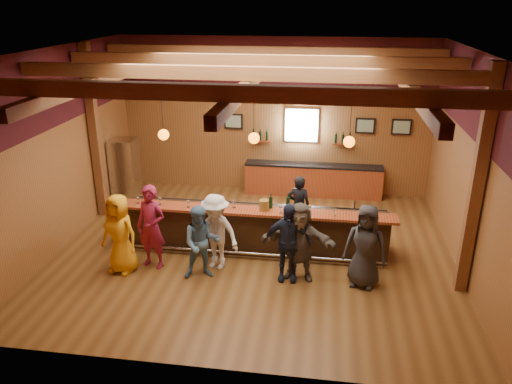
# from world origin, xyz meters

# --- Properties ---
(room) EXTENTS (9.04, 9.00, 4.52)m
(room) POSITION_xyz_m (0.00, 0.06, 3.21)
(room) COLOR brown
(room) RESTS_ON ground
(bar_counter) EXTENTS (6.30, 1.07, 1.11)m
(bar_counter) POSITION_xyz_m (0.02, 0.15, 0.52)
(bar_counter) COLOR black
(bar_counter) RESTS_ON ground
(back_bar_cabinet) EXTENTS (4.00, 0.52, 0.95)m
(back_bar_cabinet) POSITION_xyz_m (1.20, 3.72, 0.48)
(back_bar_cabinet) COLOR maroon
(back_bar_cabinet) RESTS_ON ground
(window) EXTENTS (0.95, 0.09, 0.95)m
(window) POSITION_xyz_m (0.80, 3.95, 2.05)
(window) COLOR silver
(window) RESTS_ON room
(framed_pictures) EXTENTS (5.35, 0.05, 0.45)m
(framed_pictures) POSITION_xyz_m (1.67, 3.94, 2.10)
(framed_pictures) COLOR black
(framed_pictures) RESTS_ON room
(wine_shelves) EXTENTS (3.00, 0.18, 0.30)m
(wine_shelves) POSITION_xyz_m (0.80, 3.88, 1.62)
(wine_shelves) COLOR maroon
(wine_shelves) RESTS_ON room
(pendant_lights) EXTENTS (4.24, 0.24, 1.37)m
(pendant_lights) POSITION_xyz_m (0.00, 0.00, 2.71)
(pendant_lights) COLOR black
(pendant_lights) RESTS_ON room
(stainless_fridge) EXTENTS (0.70, 0.70, 1.80)m
(stainless_fridge) POSITION_xyz_m (-4.10, 2.60, 0.90)
(stainless_fridge) COLOR silver
(stainless_fridge) RESTS_ON ground
(customer_orange) EXTENTS (0.98, 0.78, 1.75)m
(customer_orange) POSITION_xyz_m (-2.66, -1.29, 0.88)
(customer_orange) COLOR orange
(customer_orange) RESTS_ON ground
(customer_redvest) EXTENTS (0.76, 0.59, 1.86)m
(customer_redvest) POSITION_xyz_m (-2.07, -0.98, 0.93)
(customer_redvest) COLOR maroon
(customer_redvest) RESTS_ON ground
(customer_denim) EXTENTS (0.90, 0.78, 1.59)m
(customer_denim) POSITION_xyz_m (-0.91, -1.29, 0.80)
(customer_denim) COLOR #537EA6
(customer_denim) RESTS_ON ground
(customer_white) EXTENTS (1.24, 0.95, 1.70)m
(customer_white) POSITION_xyz_m (-0.70, -0.86, 0.85)
(customer_white) COLOR silver
(customer_white) RESTS_ON ground
(customer_navy) EXTENTS (1.01, 0.44, 1.70)m
(customer_navy) POSITION_xyz_m (0.86, -1.13, 0.85)
(customer_navy) COLOR #1C2338
(customer_navy) RESTS_ON ground
(customer_brown) EXTENTS (1.60, 0.65, 1.68)m
(customer_brown) POSITION_xyz_m (1.09, -1.03, 0.84)
(customer_brown) COLOR #595247
(customer_brown) RESTS_ON ground
(customer_dark) EXTENTS (0.96, 0.74, 1.75)m
(customer_dark) POSITION_xyz_m (2.41, -1.12, 0.88)
(customer_dark) COLOR #2B2B2D
(customer_dark) RESTS_ON ground
(bartender) EXTENTS (0.63, 0.47, 1.57)m
(bartender) POSITION_xyz_m (0.95, 0.91, 0.79)
(bartender) COLOR black
(bartender) RESTS_ON ground
(ice_bucket) EXTENTS (0.22, 0.22, 0.24)m
(ice_bucket) POSITION_xyz_m (0.25, -0.16, 1.23)
(ice_bucket) COLOR olive
(ice_bucket) RESTS_ON bar_counter
(bottle_a) EXTENTS (0.07, 0.07, 0.34)m
(bottle_a) POSITION_xyz_m (0.38, -0.02, 1.24)
(bottle_a) COLOR black
(bottle_a) RESTS_ON bar_counter
(bottle_b) EXTENTS (0.08, 0.08, 0.38)m
(bottle_b) POSITION_xyz_m (0.76, -0.03, 1.26)
(bottle_b) COLOR black
(bottle_b) RESTS_ON bar_counter
(glass_a) EXTENTS (0.07, 0.07, 0.17)m
(glass_a) POSITION_xyz_m (-2.66, -0.18, 1.23)
(glass_a) COLOR silver
(glass_a) RESTS_ON bar_counter
(glass_b) EXTENTS (0.09, 0.09, 0.19)m
(glass_b) POSITION_xyz_m (-2.13, -0.18, 1.25)
(glass_b) COLOR silver
(glass_b) RESTS_ON bar_counter
(glass_c) EXTENTS (0.08, 0.08, 0.17)m
(glass_c) POSITION_xyz_m (-1.46, -0.23, 1.23)
(glass_c) COLOR silver
(glass_c) RESTS_ON bar_counter
(glass_d) EXTENTS (0.07, 0.07, 0.17)m
(glass_d) POSITION_xyz_m (-1.07, -0.21, 1.23)
(glass_d) COLOR silver
(glass_d) RESTS_ON bar_counter
(glass_e) EXTENTS (0.08, 0.08, 0.19)m
(glass_e) POSITION_xyz_m (-0.44, -0.11, 1.24)
(glass_e) COLOR silver
(glass_e) RESTS_ON bar_counter
(glass_f) EXTENTS (0.09, 0.09, 0.20)m
(glass_f) POSITION_xyz_m (0.63, -0.28, 1.25)
(glass_f) COLOR silver
(glass_f) RESTS_ON bar_counter
(glass_g) EXTENTS (0.09, 0.09, 0.20)m
(glass_g) POSITION_xyz_m (1.24, -0.17, 1.25)
(glass_g) COLOR silver
(glass_g) RESTS_ON bar_counter
(glass_h) EXTENTS (0.07, 0.07, 0.17)m
(glass_h) POSITION_xyz_m (1.79, -0.25, 1.23)
(glass_h) COLOR silver
(glass_h) RESTS_ON bar_counter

